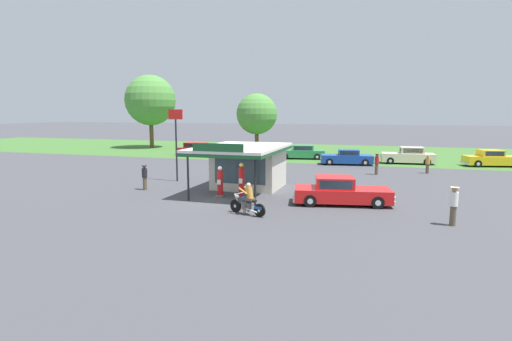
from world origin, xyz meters
TOP-DOWN VIEW (x-y plane):
  - ground_plane at (0.00, 0.00)m, footprint 300.00×300.00m
  - grass_verge_strip at (0.00, 30.00)m, footprint 120.00×24.00m
  - service_station_kiosk at (0.60, 4.04)m, footprint 4.85×7.44m
  - gas_pump_nearside at (-0.08, 1.03)m, footprint 0.44×0.44m
  - gas_pump_offside at (1.27, 1.03)m, footprint 0.44×0.44m
  - motorcycle_with_rider at (2.84, -2.50)m, footprint 2.04×0.94m
  - featured_classic_sedan at (6.90, 1.17)m, footprint 5.52×2.87m
  - parked_car_back_row_left at (-11.32, 21.55)m, footprint 5.73×2.91m
  - parked_car_back_row_right at (11.38, 20.89)m, footprint 5.18×2.29m
  - parked_car_back_row_centre_right at (0.70, 21.84)m, footprint 5.32×2.67m
  - parked_car_second_row_spare at (18.66, 21.11)m, footprint 5.34×2.88m
  - parked_car_back_row_centre at (5.78, 18.34)m, footprint 5.17×2.48m
  - bystander_chatting_near_pumps at (12.05, -1.62)m, footprint 0.38×0.38m
  - bystander_standing_back_lot at (8.58, 12.70)m, footprint 0.37×0.37m
  - bystander_strolling_foreground at (-5.51, 1.53)m, footprint 0.35×0.35m
  - bystander_leaning_by_kiosk at (12.53, 14.64)m, footprint 0.34×0.34m
  - tree_oak_left at (-6.11, 27.47)m, footprint 5.05×5.05m
  - tree_oak_distant_spare at (-22.17, 29.17)m, footprint 6.97×6.97m
  - roadside_pole_sign at (-5.15, 5.14)m, footprint 1.10×0.12m

SIDE VIEW (x-z plane):
  - ground_plane at x=0.00m, z-range 0.00..0.00m
  - grass_verge_strip at x=0.00m, z-range 0.00..0.01m
  - motorcycle_with_rider at x=2.84m, z-range -0.14..1.44m
  - parked_car_back_row_centre at x=5.78m, z-range -0.06..1.38m
  - featured_classic_sedan at x=6.90m, z-range -0.08..1.42m
  - parked_car_back_row_left at x=-11.32m, z-range -0.07..1.42m
  - parked_car_back_row_centre_right at x=0.70m, z-range -0.05..1.42m
  - parked_car_second_row_spare at x=18.66m, z-range -0.07..1.45m
  - parked_car_back_row_right at x=11.38m, z-range -0.07..1.55m
  - bystander_leaning_by_kiosk at x=12.53m, z-range 0.03..1.53m
  - gas_pump_nearside at x=-0.08m, z-range -0.08..1.74m
  - bystander_strolling_foreground at x=-5.51m, z-range 0.05..1.66m
  - bystander_standing_back_lot at x=8.58m, z-range 0.06..1.74m
  - bystander_chatting_near_pumps at x=12.05m, z-range 0.07..1.81m
  - gas_pump_offside at x=1.27m, z-range -0.08..1.98m
  - service_station_kiosk at x=0.60m, z-range 0.00..3.31m
  - roadside_pole_sign at x=-5.15m, z-range 0.91..6.06m
  - tree_oak_left at x=-6.11m, z-range 1.09..8.37m
  - tree_oak_distant_spare at x=-22.17m, z-range 1.55..11.64m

